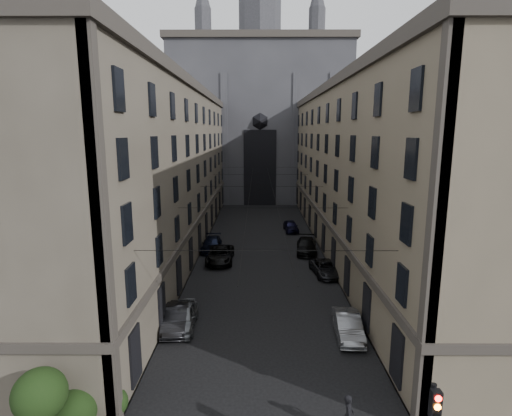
{
  "coord_description": "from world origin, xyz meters",
  "views": [
    {
      "loc": [
        -0.45,
        -10.27,
        13.69
      ],
      "look_at": [
        -0.54,
        13.12,
        9.19
      ],
      "focal_mm": 28.0,
      "sensor_mm": 36.0,
      "label": 1
    }
  ],
  "objects_px": {
    "gothic_tower": "(260,111)",
    "pedestrian": "(349,415)",
    "car_left_far": "(212,244)",
    "car_right_midnear": "(325,268)",
    "car_left_near": "(182,317)",
    "car_left_midfar": "(220,255)",
    "car_right_near": "(348,326)",
    "car_left_midnear": "(176,318)",
    "car_right_far": "(291,226)",
    "car_right_midfar": "(307,246)"
  },
  "relations": [
    {
      "from": "gothic_tower",
      "to": "pedestrian",
      "type": "xyz_separation_m",
      "value": [
        3.71,
        -69.17,
        -16.8
      ]
    },
    {
      "from": "car_left_far",
      "to": "car_right_midnear",
      "type": "bearing_deg",
      "value": -34.58
    },
    {
      "from": "car_left_near",
      "to": "car_left_midfar",
      "type": "relative_size",
      "value": 0.82
    },
    {
      "from": "car_left_near",
      "to": "car_left_far",
      "type": "distance_m",
      "value": 18.74
    },
    {
      "from": "car_left_midfar",
      "to": "pedestrian",
      "type": "xyz_separation_m",
      "value": [
        8.13,
        -24.62,
        0.18
      ]
    },
    {
      "from": "car_left_far",
      "to": "car_right_near",
      "type": "relative_size",
      "value": 1.1
    },
    {
      "from": "car_left_far",
      "to": "pedestrian",
      "type": "relative_size",
      "value": 2.59
    },
    {
      "from": "car_left_near",
      "to": "car_left_midnear",
      "type": "distance_m",
      "value": 0.44
    },
    {
      "from": "car_left_midnear",
      "to": "car_right_far",
      "type": "distance_m",
      "value": 29.78
    },
    {
      "from": "car_right_midnear",
      "to": "car_right_far",
      "type": "height_order",
      "value": "car_right_far"
    },
    {
      "from": "car_right_far",
      "to": "pedestrian",
      "type": "relative_size",
      "value": 2.21
    },
    {
      "from": "car_right_midfar",
      "to": "pedestrian",
      "type": "xyz_separation_m",
      "value": [
        -1.48,
        -28.01,
        0.2
      ]
    },
    {
      "from": "gothic_tower",
      "to": "car_right_far",
      "type": "bearing_deg",
      "value": -82.34
    },
    {
      "from": "car_left_near",
      "to": "car_right_near",
      "type": "bearing_deg",
      "value": -7.6
    },
    {
      "from": "car_left_midnear",
      "to": "car_right_midfar",
      "type": "distance_m",
      "value": 21.28
    },
    {
      "from": "car_left_midfar",
      "to": "car_right_midnear",
      "type": "bearing_deg",
      "value": -19.88
    },
    {
      "from": "car_right_near",
      "to": "car_left_far",
      "type": "bearing_deg",
      "value": 122.91
    },
    {
      "from": "car_right_midfar",
      "to": "pedestrian",
      "type": "bearing_deg",
      "value": -86.78
    },
    {
      "from": "car_left_midnear",
      "to": "car_left_near",
      "type": "bearing_deg",
      "value": 9.81
    },
    {
      "from": "gothic_tower",
      "to": "car_left_midnear",
      "type": "xyz_separation_m",
      "value": [
        -6.2,
        -59.14,
        -17.02
      ]
    },
    {
      "from": "gothic_tower",
      "to": "car_left_far",
      "type": "relative_size",
      "value": 11.21
    },
    {
      "from": "gothic_tower",
      "to": "car_left_midfar",
      "type": "distance_m",
      "value": 47.88
    },
    {
      "from": "car_right_midnear",
      "to": "car_left_midnear",
      "type": "bearing_deg",
      "value": -146.26
    },
    {
      "from": "car_right_near",
      "to": "car_left_midnear",
      "type": "bearing_deg",
      "value": 177.74
    },
    {
      "from": "gothic_tower",
      "to": "car_left_near",
      "type": "distance_m",
      "value": 61.7
    },
    {
      "from": "car_right_midfar",
      "to": "car_right_far",
      "type": "xyz_separation_m",
      "value": [
        -0.98,
        9.92,
        -0.05
      ]
    },
    {
      "from": "car_right_midnear",
      "to": "car_right_far",
      "type": "relative_size",
      "value": 1.1
    },
    {
      "from": "car_left_midnear",
      "to": "car_right_midnear",
      "type": "relative_size",
      "value": 0.97
    },
    {
      "from": "car_left_midnear",
      "to": "car_right_midfar",
      "type": "height_order",
      "value": "car_right_midfar"
    },
    {
      "from": "car_left_midnear",
      "to": "pedestrian",
      "type": "xyz_separation_m",
      "value": [
        9.91,
        -10.02,
        0.22
      ]
    },
    {
      "from": "car_left_far",
      "to": "pedestrian",
      "type": "height_order",
      "value": "pedestrian"
    },
    {
      "from": "gothic_tower",
      "to": "car_right_midnear",
      "type": "relative_size",
      "value": 11.89
    },
    {
      "from": "gothic_tower",
      "to": "car_left_far",
      "type": "bearing_deg",
      "value": -98.22
    },
    {
      "from": "car_left_near",
      "to": "car_left_far",
      "type": "relative_size",
      "value": 0.93
    },
    {
      "from": "pedestrian",
      "to": "car_right_far",
      "type": "bearing_deg",
      "value": 12.46
    },
    {
      "from": "car_right_near",
      "to": "car_right_midnear",
      "type": "xyz_separation_m",
      "value": [
        0.45,
        11.8,
        -0.09
      ]
    },
    {
      "from": "gothic_tower",
      "to": "car_right_near",
      "type": "bearing_deg",
      "value": -84.61
    },
    {
      "from": "car_right_near",
      "to": "pedestrian",
      "type": "xyz_separation_m",
      "value": [
        -1.97,
        -8.94,
        0.23
      ]
    },
    {
      "from": "car_left_near",
      "to": "car_right_near",
      "type": "xyz_separation_m",
      "value": [
        11.45,
        -1.19,
        -0.05
      ]
    },
    {
      "from": "car_left_midfar",
      "to": "car_right_midnear",
      "type": "relative_size",
      "value": 1.2
    },
    {
      "from": "car_left_midfar",
      "to": "car_right_near",
      "type": "bearing_deg",
      "value": -56.9
    },
    {
      "from": "car_left_midfar",
      "to": "car_left_near",
      "type": "bearing_deg",
      "value": -95.02
    },
    {
      "from": "car_left_midnear",
      "to": "gothic_tower",
      "type": "bearing_deg",
      "value": 79.0
    },
    {
      "from": "car_right_far",
      "to": "car_left_midfar",
      "type": "bearing_deg",
      "value": -127.32
    },
    {
      "from": "car_left_midfar",
      "to": "car_right_far",
      "type": "bearing_deg",
      "value": 57.34
    },
    {
      "from": "car_left_midnear",
      "to": "car_left_midfar",
      "type": "bearing_deg",
      "value": 78.05
    },
    {
      "from": "car_right_midnear",
      "to": "pedestrian",
      "type": "height_order",
      "value": "pedestrian"
    },
    {
      "from": "gothic_tower",
      "to": "pedestrian",
      "type": "height_order",
      "value": "gothic_tower"
    },
    {
      "from": "car_right_near",
      "to": "car_right_midnear",
      "type": "bearing_deg",
      "value": 90.76
    },
    {
      "from": "gothic_tower",
      "to": "car_left_far",
      "type": "xyz_separation_m",
      "value": [
        -5.82,
        -40.29,
        -17.05
      ]
    }
  ]
}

